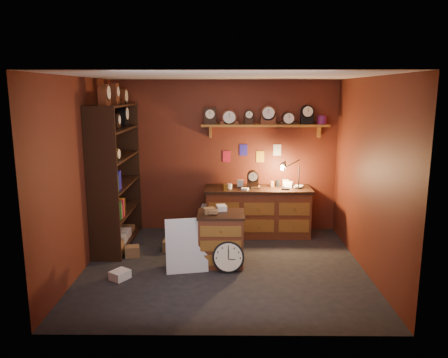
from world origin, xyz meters
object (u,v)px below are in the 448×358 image
Objects in this scene: workbench at (258,209)px; low_cabinet at (221,237)px; big_round_clock at (228,257)px; shelving_unit at (114,170)px.

workbench is 2.14× the size of low_cabinet.
big_round_clock is at bearing -107.70° from workbench.
workbench is 4.11× the size of big_round_clock.
big_round_clock is at bearing -70.34° from low_cabinet.
low_cabinet is at bearing 109.90° from big_round_clock.
shelving_unit is 2.41m from big_round_clock.
big_round_clock is (1.86, -1.14, -1.03)m from shelving_unit.
low_cabinet is at bearing -115.06° from workbench.
low_cabinet is at bearing -25.86° from shelving_unit.
shelving_unit reaches higher than big_round_clock.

